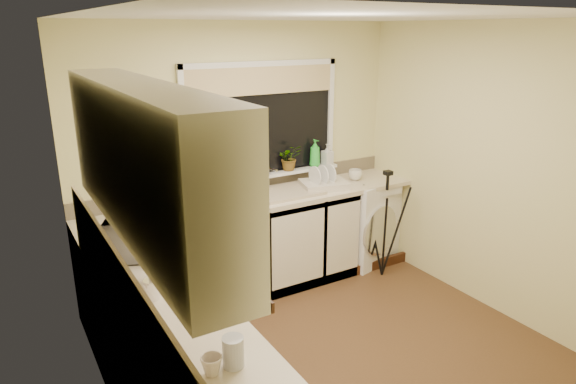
{
  "coord_description": "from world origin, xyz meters",
  "views": [
    {
      "loc": [
        -2.03,
        -2.74,
        2.37
      ],
      "look_at": [
        -0.07,
        0.55,
        1.15
      ],
      "focal_mm": 31.82,
      "sensor_mm": 36.0,
      "label": 1
    }
  ],
  "objects": [
    {
      "name": "kettle",
      "position": [
        -1.26,
        0.04,
        1.01
      ],
      "size": [
        0.16,
        0.16,
        0.22
      ],
      "primitive_type": "cylinder",
      "color": "white",
      "rests_on": "worktop_left"
    },
    {
      "name": "plant_c",
      "position": [
        0.16,
        1.42,
        1.17
      ],
      "size": [
        0.17,
        0.17,
        0.23
      ],
      "primitive_type": "imported",
      "rotation": [
        0.0,
        0.0,
        0.39
      ],
      "color": "#999999",
      "rests_on": "windowsill"
    },
    {
      "name": "ceiling",
      "position": [
        0.0,
        0.0,
        2.45
      ],
      "size": [
        3.2,
        3.2,
        0.0
      ],
      "primitive_type": "plane",
      "rotation": [
        3.14,
        0.0,
        0.0
      ],
      "color": "white",
      "rests_on": "ground"
    },
    {
      "name": "base_cabinet_left",
      "position": [
        -1.3,
        -0.3,
        0.43
      ],
      "size": [
        0.54,
        2.4,
        0.86
      ],
      "primitive_type": "cube",
      "color": "silver",
      "rests_on": "floor"
    },
    {
      "name": "soap_bottle_green",
      "position": [
        0.76,
        1.41,
        1.19
      ],
      "size": [
        0.11,
        0.12,
        0.28
      ],
      "primitive_type": "imported",
      "rotation": [
        0.0,
        0.0,
        0.08
      ],
      "color": "green",
      "rests_on": "windowsill"
    },
    {
      "name": "wall_right",
      "position": [
        1.6,
        0.0,
        1.23
      ],
      "size": [
        0.0,
        3.0,
        3.0
      ],
      "primitive_type": "plane",
      "rotation": [
        1.57,
        0.0,
        -1.57
      ],
      "color": "beige",
      "rests_on": "ground"
    },
    {
      "name": "plant_d",
      "position": [
        0.47,
        1.42,
        1.18
      ],
      "size": [
        0.27,
        0.25,
        0.25
      ],
      "primitive_type": "imported",
      "rotation": [
        0.0,
        0.0,
        -0.25
      ],
      "color": "#999999",
      "rests_on": "windowsill"
    },
    {
      "name": "glass_jug",
      "position": [
        -1.22,
        -0.9,
        0.97
      ],
      "size": [
        0.1,
        0.1,
        0.15
      ],
      "primitive_type": "cylinder",
      "color": "#B8BBC4",
      "rests_on": "worktop_left"
    },
    {
      "name": "splashback_back",
      "position": [
        0.0,
        1.49,
        0.97
      ],
      "size": [
        3.2,
        0.02,
        0.14
      ],
      "primitive_type": "cube",
      "color": "beige",
      "rests_on": "wall_back"
    },
    {
      "name": "base_cabinet_back",
      "position": [
        -0.33,
        1.2,
        0.43
      ],
      "size": [
        2.55,
        0.6,
        0.86
      ],
      "primitive_type": "cube",
      "color": "silver",
      "rests_on": "floor"
    },
    {
      "name": "wall_left",
      "position": [
        -1.6,
        0.0,
        1.23
      ],
      "size": [
        0.0,
        3.0,
        3.0
      ],
      "primitive_type": "plane",
      "rotation": [
        1.57,
        0.0,
        1.57
      ],
      "color": "beige",
      "rests_on": "ground"
    },
    {
      "name": "cup_back",
      "position": [
        1.13,
        1.22,
        0.95
      ],
      "size": [
        0.18,
        0.18,
        0.11
      ],
      "primitive_type": "imported",
      "rotation": [
        0.0,
        0.0,
        -0.34
      ],
      "color": "silver",
      "rests_on": "worktop_back"
    },
    {
      "name": "worktop_left",
      "position": [
        -1.3,
        -0.3,
        0.88
      ],
      "size": [
        0.6,
        2.4,
        0.04
      ],
      "primitive_type": "cube",
      "color": "beige",
      "rests_on": "base_cabinet_left"
    },
    {
      "name": "windowsill",
      "position": [
        0.2,
        1.43,
        1.04
      ],
      "size": [
        1.6,
        0.14,
        0.03
      ],
      "primitive_type": "cube",
      "color": "white",
      "rests_on": "wall_back"
    },
    {
      "name": "sink",
      "position": [
        0.2,
        1.2,
        0.91
      ],
      "size": [
        0.82,
        0.46,
        0.03
      ],
      "primitive_type": "cube",
      "color": "tan",
      "rests_on": "worktop_back"
    },
    {
      "name": "window_blind",
      "position": [
        0.2,
        1.46,
        1.92
      ],
      "size": [
        1.5,
        0.02,
        0.25
      ],
      "primitive_type": "cube",
      "color": "tan",
      "rests_on": "wall_back"
    },
    {
      "name": "faucet",
      "position": [
        0.2,
        1.38,
        1.02
      ],
      "size": [
        0.03,
        0.03,
        0.24
      ],
      "primitive_type": "cylinder",
      "color": "silver",
      "rests_on": "worktop_back"
    },
    {
      "name": "laptop",
      "position": [
        -0.69,
        1.25,
        0.97
      ],
      "size": [
        0.36,
        0.33,
        0.25
      ],
      "rotation": [
        0.0,
        0.0,
        -0.07
      ],
      "color": "#ADACB5",
      "rests_on": "worktop_back"
    },
    {
      "name": "steel_jar",
      "position": [
        -1.37,
        -0.11,
        0.96
      ],
      "size": [
        0.09,
        0.09,
        0.12
      ],
      "primitive_type": "cylinder",
      "color": "silver",
      "rests_on": "worktop_left"
    },
    {
      "name": "upper_cabinet",
      "position": [
        -1.44,
        -0.45,
        1.8
      ],
      "size": [
        0.28,
        1.9,
        0.7
      ],
      "primitive_type": "cube",
      "color": "silver",
      "rests_on": "wall_left"
    },
    {
      "name": "window_glass",
      "position": [
        0.2,
        1.49,
        1.55
      ],
      "size": [
        1.5,
        0.02,
        1.0
      ],
      "primitive_type": "cube",
      "color": "black",
      "rests_on": "wall_back"
    },
    {
      "name": "tripod",
      "position": [
        1.18,
        0.79,
        0.55
      ],
      "size": [
        0.62,
        0.62,
        1.09
      ],
      "primitive_type": null,
      "rotation": [
        0.0,
        0.0,
        -0.19
      ],
      "color": "black",
      "rests_on": "floor"
    },
    {
      "name": "microwave",
      "position": [
        -1.24,
        0.61,
        1.04
      ],
      "size": [
        0.54,
        0.62,
        0.29
      ],
      "primitive_type": "imported",
      "rotation": [
        0.0,
        0.0,
        1.14
      ],
      "color": "white",
      "rests_on": "worktop_left"
    },
    {
      "name": "cup_left",
      "position": [
        -1.33,
        -0.91,
        0.95
      ],
      "size": [
        0.13,
        0.13,
        0.09
      ],
      "primitive_type": "imported",
      "rotation": [
        0.0,
        0.0,
        -0.35
      ],
      "color": "beige",
      "rests_on": "worktop_left"
    },
    {
      "name": "dish_rack",
      "position": [
        0.7,
        1.16,
        0.93
      ],
      "size": [
        0.51,
        0.43,
        0.07
      ],
      "primitive_type": "cube",
      "rotation": [
        0.0,
        0.0,
        -0.26
      ],
      "color": "beige",
      "rests_on": "worktop_back"
    },
    {
      "name": "washing_machine",
      "position": [
        1.23,
        1.24,
        0.45
      ],
      "size": [
        0.76,
        0.74,
        0.89
      ],
      "primitive_type": "cube",
      "rotation": [
        0.0,
        0.0,
        0.24
      ],
      "color": "white",
      "rests_on": "floor"
    },
    {
      "name": "plant_b",
      "position": [
        -0.11,
        1.43,
        1.17
      ],
      "size": [
        0.16,
        0.14,
        0.25
      ],
      "primitive_type": "imported",
      "rotation": [
        0.0,
        0.0,
        -0.3
      ],
      "color": "#999999",
      "rests_on": "windowsill"
    },
    {
      "name": "wall_front",
      "position": [
        0.0,
        -1.5,
        1.23
      ],
      "size": [
        3.2,
        0.0,
        3.2
      ],
      "primitive_type": "plane",
      "rotation": [
        -1.57,
        0.0,
        0.0
      ],
      "color": "beige",
      "rests_on": "ground"
    },
    {
      "name": "soap_bottle_clear",
      "position": [
        0.91,
        1.41,
        1.16
      ],
      "size": [
        0.11,
        0.11,
        0.21
      ],
      "primitive_type": "imported",
      "rotation": [
        0.0,
        0.0,
        0.12
      ],
      "color": "#999999",
      "rests_on": "windowsill"
    },
    {
      "name": "floor",
      "position": [
        0.0,
        0.0,
        0.0
      ],
      "size": [
        3.2,
        3.2,
        0.0
      ],
      "primitive_type": "plane",
      "color": "brown",
      "rests_on": "ground"
    },
    {
      "name": "splashback_left",
      "position": [
        -1.59,
        -0.3,
        1.12
      ],
      "size": [
        0.02,
        2.4,
        0.45
      ],
      "primitive_type": "cube",
      "color": "beige",
      "rests_on": "wall_left"
    },
    {
      "name": "worktop_back",
      "position": [
        0.0,
        1.2,
        0.88
      ],
      "size": [
        3.2,
        0.6,
        0.04
      ],
      "primitive_type": "cube",
      "color": "beige",
      "rests_on": "base_cabinet_back"
    },
    {
      "name": "wall_back",
      "position": [
        0.0,
        1.5,
        1.23
      ],
      "size": [
        3.2,
        0.0,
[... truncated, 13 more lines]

